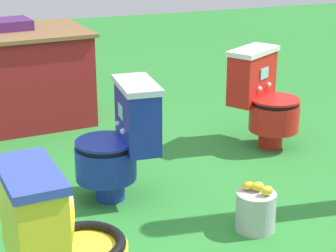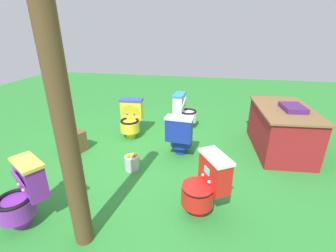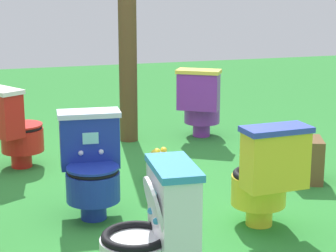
% 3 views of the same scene
% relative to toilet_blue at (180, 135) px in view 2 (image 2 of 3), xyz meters
% --- Properties ---
extents(ground, '(14.00, 14.00, 0.00)m').
position_rel_toilet_blue_xyz_m(ground, '(0.24, -0.28, -0.37)').
color(ground, '#2D8433').
extents(toilet_blue, '(0.52, 0.45, 0.73)m').
position_rel_toilet_blue_xyz_m(toilet_blue, '(0.00, 0.00, 0.00)').
color(toilet_blue, '#192D9E').
rests_on(toilet_blue, ground).
extents(toilet_yellow, '(0.52, 0.45, 0.73)m').
position_rel_toilet_blue_xyz_m(toilet_yellow, '(-0.57, -1.06, 0.00)').
color(toilet_yellow, yellow).
rests_on(toilet_yellow, ground).
extents(toilet_purple, '(0.63, 0.60, 0.73)m').
position_rel_toilet_blue_xyz_m(toilet_purple, '(1.79, -1.43, 0.00)').
color(toilet_purple, purple).
rests_on(toilet_purple, ground).
extents(toilet_red, '(0.60, 0.63, 0.73)m').
position_rel_toilet_blue_xyz_m(toilet_red, '(1.25, 0.47, 0.00)').
color(toilet_red, red).
rests_on(toilet_red, ground).
extents(toilet_white, '(0.45, 0.52, 0.73)m').
position_rel_toilet_blue_xyz_m(toilet_white, '(-1.24, -0.11, 0.00)').
color(toilet_white, white).
rests_on(toilet_white, ground).
extents(vendor_table, '(1.52, 0.97, 0.85)m').
position_rel_toilet_blue_xyz_m(vendor_table, '(-0.52, 1.67, 0.02)').
color(vendor_table, maroon).
rests_on(vendor_table, ground).
extents(wooden_post, '(0.18, 0.18, 2.25)m').
position_rel_toilet_blue_xyz_m(wooden_post, '(1.90, -0.70, 0.76)').
color(wooden_post, brown).
rests_on(wooden_post, ground).
extents(small_crate, '(0.38, 0.35, 0.36)m').
position_rel_toilet_blue_xyz_m(small_crate, '(0.23, -1.79, -0.19)').
color(small_crate, brown).
rests_on(small_crate, ground).
extents(lemon_bucket, '(0.22, 0.22, 0.28)m').
position_rel_toilet_blue_xyz_m(lemon_bucket, '(0.57, -0.65, -0.25)').
color(lemon_bucket, '#B7B7BF').
rests_on(lemon_bucket, ground).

